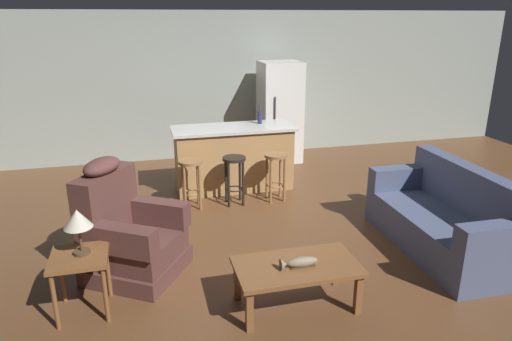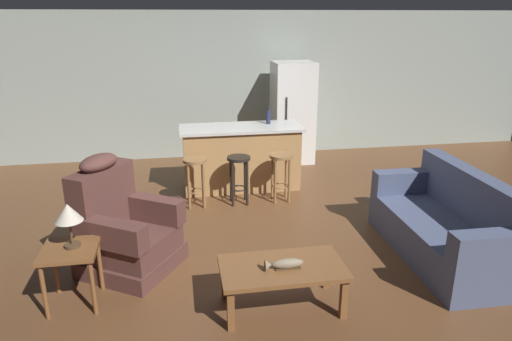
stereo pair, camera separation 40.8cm
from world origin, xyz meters
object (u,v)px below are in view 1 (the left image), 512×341
Objects in this scene: coffee_table at (297,270)px; bar_stool_left at (191,175)px; table_lamp at (78,221)px; bar_stool_right at (276,168)px; refrigerator at (280,112)px; couch at (445,220)px; kitchen_island at (234,158)px; fish_figurine at (299,263)px; end_table at (80,266)px; bar_stool_middle at (234,172)px; bottle_tall_green at (260,117)px; recliner_near_lamp at (128,234)px.

bar_stool_left is at bearing 104.61° from coffee_table.
bar_stool_right is (2.36, 2.07, -0.40)m from table_lamp.
refrigerator reaches higher than bar_stool_right.
refrigerator reaches higher than couch.
coffee_table is 3.10m from kitchen_island.
coffee_table is 3.24× the size of fish_figurine.
bar_stool_right reaches higher than end_table.
coffee_table is at bearing -102.42° from bar_stool_right.
couch is at bearing 3.56° from end_table.
bar_stool_left is 0.39× the size of refrigerator.
bar_stool_middle is at bearing 49.50° from table_lamp.
refrigerator is at bearing 52.55° from end_table.
end_table is 0.82× the size of bar_stool_middle.
end_table is at bearing -119.81° from bar_stool_left.
end_table is at bearing -130.59° from bar_stool_middle.
couch is 3.06m from bottle_tall_green.
kitchen_island reaches higher than couch.
bar_stool_left is at bearing -134.61° from refrigerator.
table_lamp is (-0.36, -0.56, 0.45)m from recliner_near_lamp.
coffee_table is 2.68× the size of table_lamp.
bar_stool_right is (0.54, 2.47, 0.11)m from coffee_table.
fish_figurine is 0.19× the size of refrigerator.
kitchen_island is 2.65× the size of bar_stool_middle.
recliner_near_lamp is at bearing -118.29° from bar_stool_left.
bar_stool_left is (0.81, 1.50, 0.05)m from recliner_near_lamp.
coffee_table is 0.62× the size of refrigerator.
couch reaches higher than bar_stool_left.
couch is 3.43m from recliner_near_lamp.
refrigerator reaches higher than table_lamp.
bar_stool_middle is at bearing 0.00° from bar_stool_left.
bar_stool_right is 2.55× the size of bottle_tall_green.
bar_stool_left is 1.00× the size of bar_stool_middle.
end_table is 0.82× the size of bar_stool_left.
fish_figurine is 0.50× the size of bar_stool_middle.
kitchen_island reaches higher than bar_stool_left.
bar_stool_right is at bearing -53.04° from kitchen_island.
kitchen_island is 1.02× the size of refrigerator.
coffee_table is at bearing -12.53° from table_lamp.
end_table is at bearing -129.62° from bottle_tall_green.
couch is (1.96, 0.66, -0.12)m from fish_figurine.
fish_figurine is 1.89m from end_table.
bar_stool_left and bar_stool_middle have the same top height.
couch is 2.74m from bar_stool_middle.
couch is 2.34m from bar_stool_right.
fish_figurine is at bearing -98.83° from bottle_tall_green.
recliner_near_lamp is at bearing -4.85° from couch.
bar_stool_middle reaches higher than fish_figurine.
bar_stool_middle is at bearing 91.16° from coffee_table.
recliner_near_lamp is (-1.45, 0.97, 0.06)m from coffee_table.
recliner_near_lamp is 2.14× the size of end_table.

